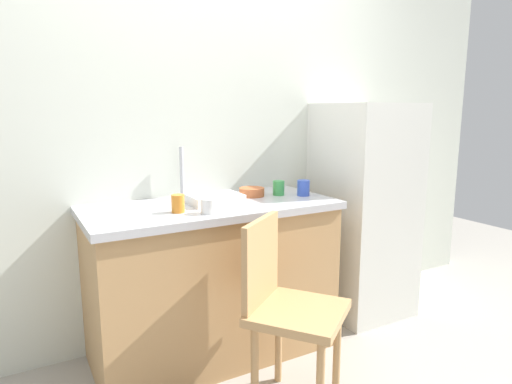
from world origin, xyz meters
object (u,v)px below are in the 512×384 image
object	(u,v)px
refrigerator	(363,210)
cup_white	(209,206)
terracotta_bowl	(252,192)
cup_blue	(303,188)
chair	(286,304)
dish_tray	(215,199)
cup_orange	(178,204)
cup_green	(279,188)

from	to	relation	value
refrigerator	cup_white	distance (m)	1.26
terracotta_bowl	cup_blue	xyz separation A→B (m)	(0.28, -0.14, 0.02)
refrigerator	chair	bearing A→B (deg)	-149.21
chair	dish_tray	world-z (taller)	dish_tray
terracotta_bowl	cup_orange	size ratio (longest dim) A/B	1.66
cup_white	cup_orange	xyz separation A→B (m)	(-0.12, 0.09, 0.01)
refrigerator	dish_tray	xyz separation A→B (m)	(-1.10, -0.02, 0.19)
dish_tray	terracotta_bowl	world-z (taller)	same
refrigerator	cup_orange	xyz separation A→B (m)	(-1.35, -0.12, 0.21)
chair	cup_green	world-z (taller)	cup_green
terracotta_bowl	cup_white	world-z (taller)	cup_white
cup_white	refrigerator	bearing A→B (deg)	10.17
cup_orange	cup_green	xyz separation A→B (m)	(0.68, 0.14, -0.00)
refrigerator	cup_blue	xyz separation A→B (m)	(-0.55, -0.07, 0.21)
dish_tray	cup_green	xyz separation A→B (m)	(0.43, 0.03, 0.02)
chair	cup_orange	xyz separation A→B (m)	(-0.33, 0.48, 0.42)
cup_blue	refrigerator	bearing A→B (deg)	7.28
chair	cup_green	bearing A→B (deg)	23.50
refrigerator	cup_green	size ratio (longest dim) A/B	16.33
refrigerator	chair	world-z (taller)	refrigerator
cup_blue	chair	bearing A→B (deg)	-131.18
dish_tray	terracotta_bowl	distance (m)	0.29
dish_tray	cup_orange	world-z (taller)	cup_orange
refrigerator	dish_tray	size ratio (longest dim) A/B	5.06
dish_tray	cup_blue	xyz separation A→B (m)	(0.55, -0.05, 0.02)
refrigerator	cup_orange	size ratio (longest dim) A/B	15.79
refrigerator	cup_green	world-z (taller)	refrigerator
terracotta_bowl	cup_green	world-z (taller)	cup_green
cup_green	terracotta_bowl	bearing A→B (deg)	161.02
cup_orange	cup_blue	size ratio (longest dim) A/B	0.97
chair	dish_tray	distance (m)	0.71
refrigerator	terracotta_bowl	xyz separation A→B (m)	(-0.82, 0.07, 0.19)
cup_orange	refrigerator	bearing A→B (deg)	5.29
dish_tray	cup_white	size ratio (longest dim) A/B	3.53
dish_tray	cup_orange	xyz separation A→B (m)	(-0.25, -0.10, 0.02)
terracotta_bowl	cup_green	xyz separation A→B (m)	(0.15, -0.05, 0.02)
dish_tray	cup_white	bearing A→B (deg)	-121.95
dish_tray	terracotta_bowl	bearing A→B (deg)	17.53
refrigerator	cup_green	distance (m)	0.70
chair	terracotta_bowl	world-z (taller)	terracotta_bowl
terracotta_bowl	cup_blue	world-z (taller)	cup_blue
cup_white	cup_orange	distance (m)	0.16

